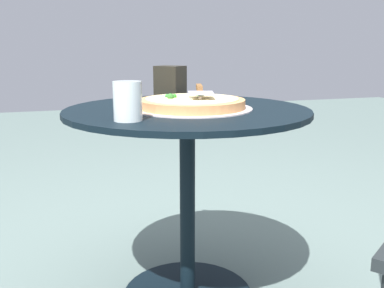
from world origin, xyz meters
TOP-DOWN VIEW (x-y plane):
  - patio_table at (0.00, 0.00)m, footprint 0.80×0.80m
  - pizza_on_tray at (-0.02, -0.01)m, footprint 0.39×0.39m
  - pizza_server at (0.01, -0.05)m, footprint 0.22×0.10m
  - drinking_cup at (-0.18, 0.22)m, footprint 0.08×0.08m
  - napkin_dispenser at (0.28, -0.01)m, footprint 0.13×0.13m

SIDE VIEW (x-z plane):
  - patio_table at x=0.00m, z-range 0.15..0.84m
  - pizza_on_tray at x=-0.02m, z-range 0.68..0.73m
  - drinking_cup at x=-0.18m, z-range 0.69..0.80m
  - pizza_server at x=0.01m, z-range 0.74..0.76m
  - napkin_dispenser at x=0.28m, z-range 0.69..0.81m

